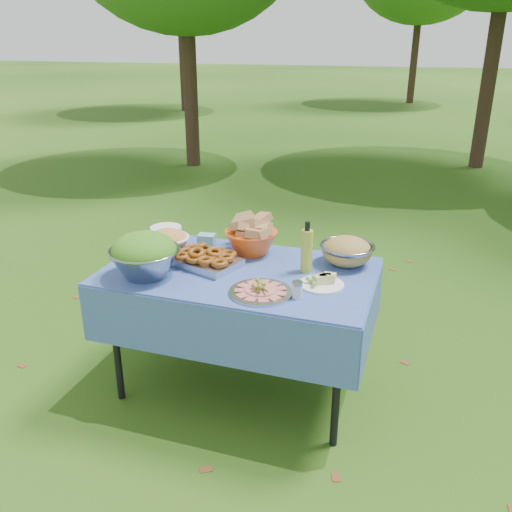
{
  "coord_description": "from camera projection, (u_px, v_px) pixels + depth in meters",
  "views": [
    {
      "loc": [
        0.94,
        -2.55,
        1.94
      ],
      "look_at": [
        0.1,
        0.0,
        0.86
      ],
      "focal_mm": 38.0,
      "sensor_mm": 36.0,
      "label": 1
    }
  ],
  "objects": [
    {
      "name": "sanitizer_bottle",
      "position": [
        236.0,
        231.0,
        3.33
      ],
      "size": [
        0.07,
        0.07,
        0.16
      ],
      "primitive_type": "cylinder",
      "rotation": [
        0.0,
        0.0,
        0.23
      ],
      "color": "pink",
      "rests_on": "picnic_table"
    },
    {
      "name": "oil_bottle",
      "position": [
        307.0,
        247.0,
        2.9
      ],
      "size": [
        0.08,
        0.08,
        0.28
      ],
      "primitive_type": "cylinder",
      "rotation": [
        0.0,
        0.0,
        0.29
      ],
      "color": "#A5B533",
      "rests_on": "picnic_table"
    },
    {
      "name": "bread_bowl",
      "position": [
        251.0,
        236.0,
        3.17
      ],
      "size": [
        0.33,
        0.33,
        0.21
      ],
      "primitive_type": null,
      "rotation": [
        0.0,
        0.0,
        0.05
      ],
      "color": "#F35215",
      "rests_on": "picnic_table"
    },
    {
      "name": "pasta_bowl_white",
      "position": [
        167.0,
        241.0,
        3.19
      ],
      "size": [
        0.33,
        0.33,
        0.14
      ],
      "primitive_type": null,
      "rotation": [
        0.0,
        0.0,
        -0.4
      ],
      "color": "white",
      "rests_on": "picnic_table"
    },
    {
      "name": "charcuterie_platter",
      "position": [
        261.0,
        287.0,
        2.68
      ],
      "size": [
        0.39,
        0.39,
        0.07
      ],
      "primitive_type": "cylinder",
      "rotation": [
        0.0,
        0.0,
        -0.28
      ],
      "color": "#B0B3B7",
      "rests_on": "picnic_table"
    },
    {
      "name": "pasta_bowl_steel",
      "position": [
        347.0,
        251.0,
        3.02
      ],
      "size": [
        0.38,
        0.38,
        0.16
      ],
      "primitive_type": null,
      "rotation": [
        0.0,
        0.0,
        0.35
      ],
      "color": "gray",
      "rests_on": "picnic_table"
    },
    {
      "name": "cheese_plate",
      "position": [
        322.0,
        280.0,
        2.77
      ],
      "size": [
        0.24,
        0.24,
        0.06
      ],
      "primitive_type": "cylinder",
      "rotation": [
        0.0,
        0.0,
        0.05
      ],
      "color": "white",
      "rests_on": "picnic_table"
    },
    {
      "name": "salad_bowl",
      "position": [
        144.0,
        255.0,
        2.84
      ],
      "size": [
        0.41,
        0.41,
        0.25
      ],
      "primitive_type": null,
      "rotation": [
        0.0,
        0.0,
        -0.1
      ],
      "color": "gray",
      "rests_on": "picnic_table"
    },
    {
      "name": "ground",
      "position": [
        241.0,
        386.0,
        3.25
      ],
      "size": [
        80.0,
        80.0,
        0.0
      ],
      "primitive_type": "plane",
      "color": "#123409",
      "rests_on": "ground"
    },
    {
      "name": "fried_tray",
      "position": [
        206.0,
        259.0,
        3.01
      ],
      "size": [
        0.42,
        0.35,
        0.08
      ],
      "primitive_type": "cube",
      "rotation": [
        0.0,
        0.0,
        -0.32
      ],
      "color": "#B4B4B9",
      "rests_on": "picnic_table"
    },
    {
      "name": "wipes_box",
      "position": [
        207.0,
        242.0,
        3.25
      ],
      "size": [
        0.11,
        0.08,
        0.09
      ],
      "primitive_type": "cube",
      "rotation": [
        0.0,
        0.0,
        0.12
      ],
      "color": "#79B8CD",
      "rests_on": "picnic_table"
    },
    {
      "name": "picnic_table",
      "position": [
        240.0,
        331.0,
        3.11
      ],
      "size": [
        1.46,
        0.86,
        0.76
      ],
      "primitive_type": "cube",
      "color": "#789FE7",
      "rests_on": "ground"
    },
    {
      "name": "plate_stack",
      "position": [
        166.0,
        233.0,
        3.41
      ],
      "size": [
        0.24,
        0.24,
        0.08
      ],
      "primitive_type": "cylinder",
      "rotation": [
        0.0,
        0.0,
        0.28
      ],
      "color": "white",
      "rests_on": "picnic_table"
    },
    {
      "name": "shaker",
      "position": [
        297.0,
        290.0,
        2.63
      ],
      "size": [
        0.06,
        0.06,
        0.09
      ],
      "primitive_type": "cylinder",
      "rotation": [
        0.0,
        0.0,
        0.06
      ],
      "color": "silver",
      "rests_on": "picnic_table"
    }
  ]
}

